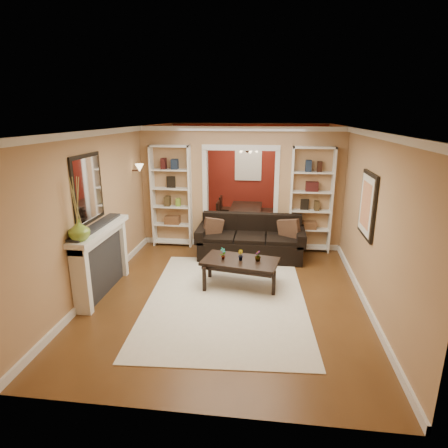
# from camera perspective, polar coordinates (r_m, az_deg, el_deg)

# --- Properties ---
(floor) EXTENTS (8.00, 8.00, 0.00)m
(floor) POSITION_cam_1_polar(r_m,az_deg,el_deg) (7.68, 1.66, -6.17)
(floor) COLOR brown
(floor) RESTS_ON ground
(ceiling) EXTENTS (8.00, 8.00, 0.00)m
(ceiling) POSITION_cam_1_polar(r_m,az_deg,el_deg) (7.10, 1.85, 14.41)
(ceiling) COLOR white
(ceiling) RESTS_ON ground
(wall_back) EXTENTS (8.00, 0.00, 8.00)m
(wall_back) POSITION_cam_1_polar(r_m,az_deg,el_deg) (11.19, 3.71, 8.17)
(wall_back) COLOR tan
(wall_back) RESTS_ON ground
(wall_front) EXTENTS (8.00, 0.00, 8.00)m
(wall_front) POSITION_cam_1_polar(r_m,az_deg,el_deg) (3.51, -4.56, -10.67)
(wall_front) COLOR tan
(wall_front) RESTS_ON ground
(wall_left) EXTENTS (0.00, 8.00, 8.00)m
(wall_left) POSITION_cam_1_polar(r_m,az_deg,el_deg) (7.80, -14.98, 4.04)
(wall_left) COLOR tan
(wall_left) RESTS_ON ground
(wall_right) EXTENTS (0.00, 8.00, 8.00)m
(wall_right) POSITION_cam_1_polar(r_m,az_deg,el_deg) (7.41, 19.37, 3.03)
(wall_right) COLOR tan
(wall_right) RESTS_ON ground
(partition_wall) EXTENTS (4.50, 0.15, 2.70)m
(partition_wall) POSITION_cam_1_polar(r_m,az_deg,el_deg) (8.44, 2.53, 5.48)
(partition_wall) COLOR tan
(partition_wall) RESTS_ON floor
(red_back_panel) EXTENTS (4.44, 0.04, 2.64)m
(red_back_panel) POSITION_cam_1_polar(r_m,az_deg,el_deg) (11.17, 3.70, 8.00)
(red_back_panel) COLOR maroon
(red_back_panel) RESTS_ON floor
(dining_window) EXTENTS (0.78, 0.03, 0.98)m
(dining_window) POSITION_cam_1_polar(r_m,az_deg,el_deg) (11.10, 3.71, 9.14)
(dining_window) COLOR #8CA5CC
(dining_window) RESTS_ON wall_back
(area_rug) EXTENTS (2.78, 3.75, 0.01)m
(area_rug) POSITION_cam_1_polar(r_m,az_deg,el_deg) (6.32, 0.35, -11.30)
(area_rug) COLOR silver
(area_rug) RESTS_ON floor
(sofa) EXTENTS (2.25, 0.97, 0.88)m
(sofa) POSITION_cam_1_polar(r_m,az_deg,el_deg) (7.93, 4.06, -2.08)
(sofa) COLOR black
(sofa) RESTS_ON floor
(pillow_left) EXTENTS (0.41, 0.27, 0.40)m
(pillow_left) POSITION_cam_1_polar(r_m,az_deg,el_deg) (7.93, -1.68, -0.59)
(pillow_left) COLOR brown
(pillow_left) RESTS_ON sofa
(pillow_right) EXTENTS (0.46, 0.35, 0.46)m
(pillow_right) POSITION_cam_1_polar(r_m,az_deg,el_deg) (7.84, 9.91, -0.81)
(pillow_right) COLOR brown
(pillow_right) RESTS_ON sofa
(coffee_table) EXTENTS (1.41, 0.94, 0.49)m
(coffee_table) POSITION_cam_1_polar(r_m,az_deg,el_deg) (6.67, 2.47, -7.47)
(coffee_table) COLOR black
(coffee_table) RESTS_ON floor
(plant_left) EXTENTS (0.13, 0.14, 0.21)m
(plant_left) POSITION_cam_1_polar(r_m,az_deg,el_deg) (6.57, -0.14, -4.52)
(plant_left) COLOR #336626
(plant_left) RESTS_ON coffee_table
(plant_center) EXTENTS (0.13, 0.13, 0.18)m
(plant_center) POSITION_cam_1_polar(r_m,az_deg,el_deg) (6.54, 2.51, -4.76)
(plant_center) COLOR #336626
(plant_center) RESTS_ON coffee_table
(plant_right) EXTENTS (0.11, 0.11, 0.19)m
(plant_right) POSITION_cam_1_polar(r_m,az_deg,el_deg) (6.53, 5.18, -4.85)
(plant_right) COLOR #336626
(plant_right) RESTS_ON coffee_table
(bookshelf_left) EXTENTS (0.90, 0.30, 2.30)m
(bookshelf_left) POSITION_cam_1_polar(r_m,az_deg,el_deg) (8.58, -7.99, 4.15)
(bookshelf_left) COLOR white
(bookshelf_left) RESTS_ON floor
(bookshelf_right) EXTENTS (0.90, 0.30, 2.30)m
(bookshelf_right) POSITION_cam_1_polar(r_m,az_deg,el_deg) (8.34, 13.11, 3.53)
(bookshelf_right) COLOR white
(bookshelf_right) RESTS_ON floor
(fireplace) EXTENTS (0.32, 1.70, 1.16)m
(fireplace) POSITION_cam_1_polar(r_m,az_deg,el_deg) (6.64, -17.96, -5.32)
(fireplace) COLOR white
(fireplace) RESTS_ON floor
(vase) EXTENTS (0.37, 0.37, 0.32)m
(vase) POSITION_cam_1_polar(r_m,az_deg,el_deg) (5.86, -21.22, -0.85)
(vase) COLOR olive
(vase) RESTS_ON fireplace
(mirror) EXTENTS (0.03, 0.95, 1.10)m
(mirror) POSITION_cam_1_polar(r_m,az_deg,el_deg) (6.37, -20.07, 5.04)
(mirror) COLOR silver
(mirror) RESTS_ON wall_left
(wall_sconce) EXTENTS (0.18, 0.18, 0.22)m
(wall_sconce) POSITION_cam_1_polar(r_m,az_deg,el_deg) (8.19, -13.14, 8.14)
(wall_sconce) COLOR #FFE0A5
(wall_sconce) RESTS_ON wall_left
(framed_art) EXTENTS (0.04, 0.85, 1.05)m
(framed_art) POSITION_cam_1_polar(r_m,az_deg,el_deg) (6.41, 20.96, 2.72)
(framed_art) COLOR black
(framed_art) RESTS_ON wall_right
(dining_table) EXTENTS (1.50, 0.84, 0.53)m
(dining_table) POSITION_cam_1_polar(r_m,az_deg,el_deg) (10.18, 3.50, 1.09)
(dining_table) COLOR black
(dining_table) RESTS_ON floor
(dining_chair_nw) EXTENTS (0.49, 0.49, 0.75)m
(dining_chair_nw) POSITION_cam_1_polar(r_m,az_deg,el_deg) (9.91, 0.23, 1.37)
(dining_chair_nw) COLOR black
(dining_chair_nw) RESTS_ON floor
(dining_chair_ne) EXTENTS (0.49, 0.49, 0.86)m
(dining_chair_ne) POSITION_cam_1_polar(r_m,az_deg,el_deg) (9.83, 6.61, 1.45)
(dining_chair_ne) COLOR black
(dining_chair_ne) RESTS_ON floor
(dining_chair_sw) EXTENTS (0.39, 0.39, 0.77)m
(dining_chair_sw) POSITION_cam_1_polar(r_m,az_deg,el_deg) (10.48, 0.62, 2.26)
(dining_chair_sw) COLOR black
(dining_chair_sw) RESTS_ON floor
(dining_chair_se) EXTENTS (0.43, 0.43, 0.77)m
(dining_chair_se) POSITION_cam_1_polar(r_m,az_deg,el_deg) (10.42, 6.64, 2.05)
(dining_chair_se) COLOR black
(dining_chair_se) RESTS_ON floor
(chandelier) EXTENTS (0.50, 0.50, 0.30)m
(chandelier) POSITION_cam_1_polar(r_m,az_deg,el_deg) (9.83, 3.31, 10.97)
(chandelier) COLOR #372019
(chandelier) RESTS_ON ceiling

